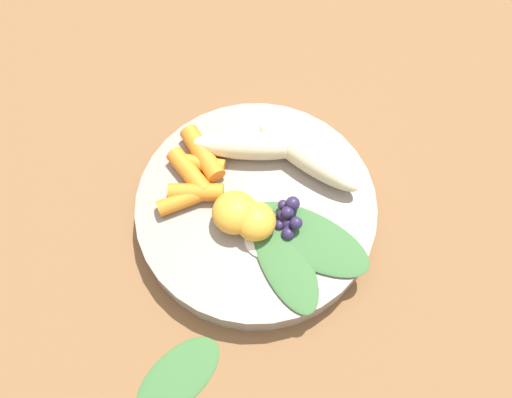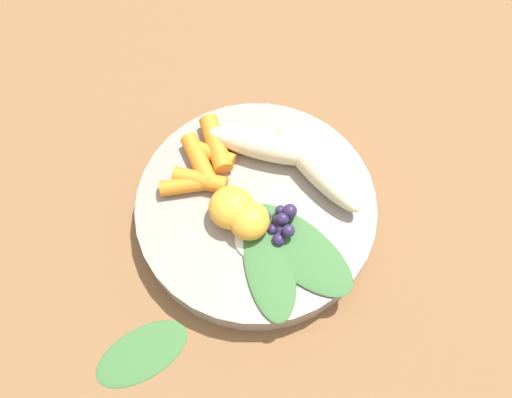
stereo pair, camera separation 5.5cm
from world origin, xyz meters
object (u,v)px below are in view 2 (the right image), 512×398
(banana_peeled_right, at_px, (317,168))
(orange_segment_near, at_px, (249,220))
(banana_peeled_left, at_px, (264,146))
(kale_leaf_stray, at_px, (142,353))
(bowl, at_px, (256,210))

(banana_peeled_right, xyz_separation_m, orange_segment_near, (-0.02, 0.09, 0.00))
(banana_peeled_left, xyz_separation_m, orange_segment_near, (-0.07, 0.05, 0.00))
(banana_peeled_left, height_order, orange_segment_near, same)
(banana_peeled_right, height_order, orange_segment_near, same)
(kale_leaf_stray, bearing_deg, bowl, -157.90)
(orange_segment_near, xyz_separation_m, kale_leaf_stray, (-0.06, 0.15, -0.04))
(bowl, height_order, orange_segment_near, orange_segment_near)
(bowl, xyz_separation_m, orange_segment_near, (-0.02, 0.02, 0.03))
(banana_peeled_left, relative_size, banana_peeled_right, 1.00)
(banana_peeled_right, bearing_deg, bowl, 79.55)
(banana_peeled_right, bearing_deg, orange_segment_near, 92.01)
(banana_peeled_left, xyz_separation_m, banana_peeled_right, (-0.05, -0.04, 0.00))
(bowl, relative_size, kale_leaf_stray, 2.62)
(bowl, distance_m, kale_leaf_stray, 0.18)
(bowl, bearing_deg, orange_segment_near, 137.79)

